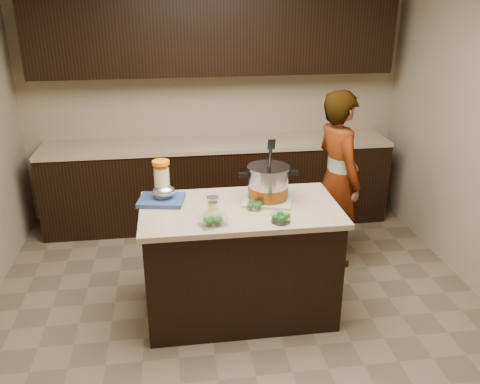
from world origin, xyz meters
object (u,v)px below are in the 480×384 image
object	(u,v)px
lemonade_pitcher	(162,183)
person	(337,179)
island	(240,261)
stock_pot	(268,185)

from	to	relation	value
lemonade_pitcher	person	size ratio (longest dim) A/B	0.19
island	stock_pot	xyz separation A→B (m)	(0.23, 0.10, 0.57)
stock_pot	person	world-z (taller)	person
lemonade_pitcher	person	world-z (taller)	person
island	lemonade_pitcher	size ratio (longest dim) A/B	4.69
lemonade_pitcher	stock_pot	bearing A→B (deg)	-7.38
lemonade_pitcher	person	bearing A→B (deg)	18.10
island	lemonade_pitcher	bearing A→B (deg)	159.93
lemonade_pitcher	person	xyz separation A→B (m)	(1.54, 0.50, -0.24)
island	lemonade_pitcher	distance (m)	0.84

